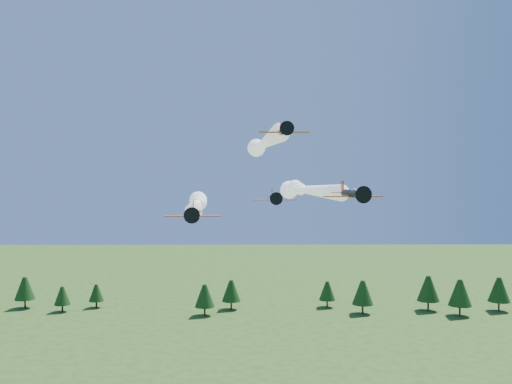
{
  "coord_description": "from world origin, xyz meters",
  "views": [
    {
      "loc": [
        -3.07,
        -80.81,
        45.74
      ],
      "look_at": [
        -2.36,
        0.0,
        43.53
      ],
      "focal_mm": 40.0,
      "sensor_mm": 36.0,
      "label": 1
    }
  ],
  "objects_px": {
    "plane_lead": "(263,144)",
    "plane_left": "(197,204)",
    "plane_right": "(307,190)",
    "plane_slot": "(274,198)"
  },
  "relations": [
    {
      "from": "plane_slot",
      "to": "plane_lead",
      "type": "bearing_deg",
      "value": 92.49
    },
    {
      "from": "plane_right",
      "to": "plane_slot",
      "type": "relative_size",
      "value": 5.63
    },
    {
      "from": "plane_lead",
      "to": "plane_right",
      "type": "height_order",
      "value": "plane_lead"
    },
    {
      "from": "plane_left",
      "to": "plane_slot",
      "type": "height_order",
      "value": "plane_slot"
    },
    {
      "from": "plane_left",
      "to": "plane_right",
      "type": "xyz_separation_m",
      "value": [
        20.24,
        -0.0,
        2.63
      ]
    },
    {
      "from": "plane_left",
      "to": "plane_right",
      "type": "bearing_deg",
      "value": -4.19
    },
    {
      "from": "plane_lead",
      "to": "plane_right",
      "type": "relative_size",
      "value": 1.24
    },
    {
      "from": "plane_right",
      "to": "plane_lead",
      "type": "bearing_deg",
      "value": -166.81
    },
    {
      "from": "plane_lead",
      "to": "plane_slot",
      "type": "height_order",
      "value": "plane_lead"
    },
    {
      "from": "plane_lead",
      "to": "plane_left",
      "type": "height_order",
      "value": "plane_lead"
    }
  ]
}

